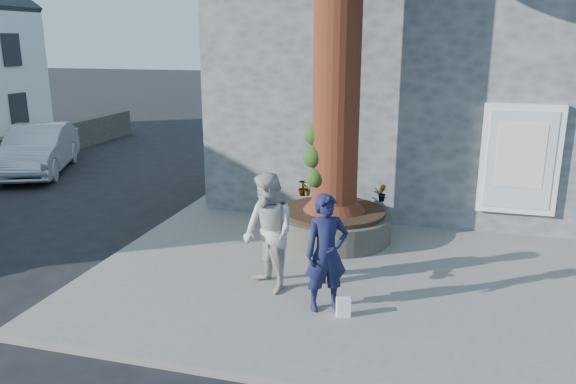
% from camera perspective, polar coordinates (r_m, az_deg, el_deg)
% --- Properties ---
extents(ground, '(120.00, 120.00, 0.00)m').
position_cam_1_polar(ground, '(9.86, -2.26, -8.75)').
color(ground, black).
rests_on(ground, ground).
extents(pavement, '(9.00, 8.00, 0.12)m').
position_cam_1_polar(pavement, '(10.43, 7.37, -7.11)').
color(pavement, slate).
rests_on(pavement, ground).
extents(yellow_line, '(0.10, 30.00, 0.01)m').
position_cam_1_polar(yellow_line, '(11.89, -14.97, -4.95)').
color(yellow_line, yellow).
rests_on(yellow_line, ground).
extents(stone_shop, '(10.30, 8.30, 6.30)m').
position_cam_1_polar(stone_shop, '(15.79, 14.75, 11.73)').
color(stone_shop, '#54575A').
rests_on(stone_shop, ground).
extents(planter, '(2.30, 2.30, 0.60)m').
position_cam_1_polar(planter, '(11.34, 4.65, -3.27)').
color(planter, black).
rests_on(planter, pavement).
extents(man, '(0.77, 0.68, 1.77)m').
position_cam_1_polar(man, '(8.23, 3.92, -6.20)').
color(man, '#141638').
rests_on(man, pavement).
extents(woman, '(1.17, 1.15, 1.91)m').
position_cam_1_polar(woman, '(8.83, -2.01, -4.18)').
color(woman, '#B5B5AE').
rests_on(woman, pavement).
extents(shopping_bag, '(0.23, 0.18, 0.28)m').
position_cam_1_polar(shopping_bag, '(8.34, 5.64, -11.57)').
color(shopping_bag, white).
rests_on(shopping_bag, pavement).
extents(car_silver, '(3.24, 4.68, 1.46)m').
position_cam_1_polar(car_silver, '(18.86, -24.02, 3.98)').
color(car_silver, '#ADB1B5').
rests_on(car_silver, ground).
extents(plant_a, '(0.23, 0.17, 0.40)m').
position_cam_1_polar(plant_a, '(11.96, 6.44, 0.21)').
color(plant_a, gray).
rests_on(plant_a, planter).
extents(plant_b, '(0.24, 0.24, 0.35)m').
position_cam_1_polar(plant_b, '(11.89, 9.50, -0.11)').
color(plant_b, gray).
rests_on(plant_b, planter).
extents(plant_c, '(0.25, 0.25, 0.36)m').
position_cam_1_polar(plant_c, '(12.16, 1.52, 0.47)').
color(plant_c, gray).
rests_on(plant_c, planter).
extents(plant_d, '(0.31, 0.33, 0.30)m').
position_cam_1_polar(plant_d, '(12.15, 1.95, 0.31)').
color(plant_d, gray).
rests_on(plant_d, planter).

